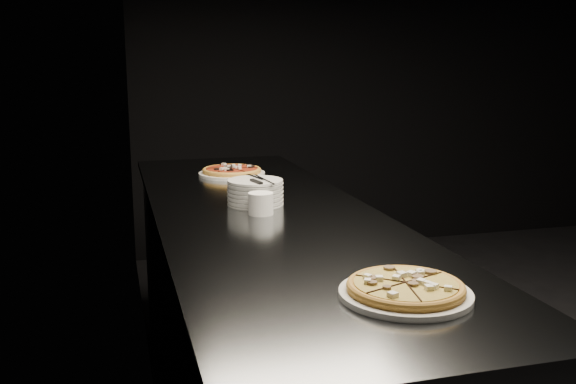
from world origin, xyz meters
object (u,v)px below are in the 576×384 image
object	(u,v)px
counter	(266,336)
pizza_tomato	(232,171)
pizza_mushroom	(405,289)
ramekin	(261,203)
cutlery	(258,180)
plate_stack	(255,192)

from	to	relation	value
counter	pizza_tomato	size ratio (longest dim) A/B	7.97
pizza_mushroom	ramekin	world-z (taller)	ramekin
counter	pizza_mushroom	xyz separation A→B (m)	(0.10, -0.88, 0.48)
pizza_mushroom	ramekin	distance (m)	0.83
counter	cutlery	xyz separation A→B (m)	(-0.00, 0.08, 0.55)
ramekin	cutlery	bearing A→B (deg)	80.38
pizza_tomato	cutlery	world-z (taller)	cutlery
cutlery	ramekin	size ratio (longest dim) A/B	2.53
pizza_tomato	plate_stack	world-z (taller)	plate_stack
plate_stack	pizza_mushroom	bearing A→B (deg)	-83.39
counter	ramekin	distance (m)	0.50
counter	ramekin	bearing A→B (deg)	-115.50
ramekin	pizza_mushroom	bearing A→B (deg)	-81.06
pizza_tomato	pizza_mushroom	bearing A→B (deg)	-86.80
pizza_tomato	ramekin	world-z (taller)	ramekin
pizza_mushroom	cutlery	size ratio (longest dim) A/B	1.56
pizza_tomato	ramekin	bearing A→B (deg)	-93.17
plate_stack	ramekin	distance (m)	0.16
pizza_mushroom	ramekin	xyz separation A→B (m)	(-0.13, 0.82, 0.02)
counter	pizza_mushroom	distance (m)	1.00
pizza_mushroom	pizza_tomato	bearing A→B (deg)	93.20
counter	cutlery	size ratio (longest dim) A/B	11.61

